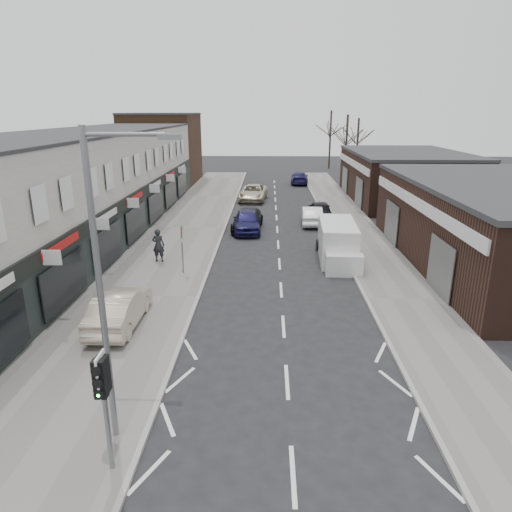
# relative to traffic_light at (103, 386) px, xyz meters

# --- Properties ---
(ground) EXTENTS (160.00, 160.00, 0.00)m
(ground) POSITION_rel_traffic_light_xyz_m (4.40, 2.02, -2.41)
(ground) COLOR black
(ground) RESTS_ON ground
(pavement_left) EXTENTS (5.50, 64.00, 0.12)m
(pavement_left) POSITION_rel_traffic_light_xyz_m (-2.35, 24.02, -2.35)
(pavement_left) COLOR slate
(pavement_left) RESTS_ON ground
(pavement_right) EXTENTS (3.50, 64.00, 0.12)m
(pavement_right) POSITION_rel_traffic_light_xyz_m (10.15, 24.02, -2.35)
(pavement_right) COLOR slate
(pavement_right) RESTS_ON ground
(shop_terrace_left) EXTENTS (8.00, 41.00, 7.10)m
(shop_terrace_left) POSITION_rel_traffic_light_xyz_m (-9.10, 21.52, 1.14)
(shop_terrace_left) COLOR beige
(shop_terrace_left) RESTS_ON ground
(brick_block_far) EXTENTS (8.00, 10.00, 8.00)m
(brick_block_far) POSITION_rel_traffic_light_xyz_m (-9.10, 47.02, 1.59)
(brick_block_far) COLOR #48311F
(brick_block_far) RESTS_ON ground
(right_unit_near) EXTENTS (10.00, 18.00, 4.50)m
(right_unit_near) POSITION_rel_traffic_light_xyz_m (16.90, 16.02, -0.16)
(right_unit_near) COLOR #321D16
(right_unit_near) RESTS_ON ground
(right_unit_far) EXTENTS (10.00, 16.00, 4.50)m
(right_unit_far) POSITION_rel_traffic_light_xyz_m (16.90, 36.02, -0.16)
(right_unit_far) COLOR #321D16
(right_unit_far) RESTS_ON ground
(tree_far_a) EXTENTS (3.60, 3.60, 8.00)m
(tree_far_a) POSITION_rel_traffic_light_xyz_m (13.40, 50.02, -2.41)
(tree_far_a) COLOR #382D26
(tree_far_a) RESTS_ON ground
(tree_far_b) EXTENTS (3.60, 3.60, 7.50)m
(tree_far_b) POSITION_rel_traffic_light_xyz_m (15.90, 56.02, -2.41)
(tree_far_b) COLOR #382D26
(tree_far_b) RESTS_ON ground
(tree_far_c) EXTENTS (3.60, 3.60, 8.50)m
(tree_far_c) POSITION_rel_traffic_light_xyz_m (12.90, 62.02, -2.41)
(tree_far_c) COLOR #382D26
(tree_far_c) RESTS_ON ground
(traffic_light) EXTENTS (0.28, 0.60, 3.10)m
(traffic_light) POSITION_rel_traffic_light_xyz_m (0.00, 0.00, 0.00)
(traffic_light) COLOR slate
(traffic_light) RESTS_ON pavement_left
(street_lamp) EXTENTS (2.23, 0.22, 8.00)m
(street_lamp) POSITION_rel_traffic_light_xyz_m (-0.13, 1.22, 2.20)
(street_lamp) COLOR slate
(street_lamp) RESTS_ON pavement_left
(warning_sign) EXTENTS (0.12, 0.80, 2.70)m
(warning_sign) POSITION_rel_traffic_light_xyz_m (-0.76, 14.02, -0.21)
(warning_sign) COLOR slate
(warning_sign) RESTS_ON pavement_left
(white_van) EXTENTS (2.25, 5.78, 2.22)m
(white_van) POSITION_rel_traffic_light_xyz_m (7.80, 16.84, -1.37)
(white_van) COLOR silver
(white_van) RESTS_ON ground
(sedan_on_pavement) EXTENTS (1.59, 4.47, 1.47)m
(sedan_on_pavement) POSITION_rel_traffic_light_xyz_m (-2.20, 7.71, -1.56)
(sedan_on_pavement) COLOR #BAA995
(sedan_on_pavement) RESTS_ON pavement_left
(pedestrian) EXTENTS (0.74, 0.52, 1.93)m
(pedestrian) POSITION_rel_traffic_light_xyz_m (-2.54, 15.93, -1.33)
(pedestrian) COLOR black
(pedestrian) RESTS_ON pavement_left
(parked_car_left_a) EXTENTS (2.08, 4.74, 1.59)m
(parked_car_left_a) POSITION_rel_traffic_light_xyz_m (2.20, 23.31, -1.62)
(parked_car_left_a) COLOR #181646
(parked_car_left_a) RESTS_ON ground
(parked_car_left_b) EXTENTS (2.37, 5.12, 1.45)m
(parked_car_left_b) POSITION_rel_traffic_light_xyz_m (2.20, 24.03, -1.69)
(parked_car_left_b) COLOR black
(parked_car_left_b) RESTS_ON ground
(parked_car_left_c) EXTENTS (2.97, 5.60, 1.50)m
(parked_car_left_c) POSITION_rel_traffic_light_xyz_m (2.20, 35.62, -1.66)
(parked_car_left_c) COLOR beige
(parked_car_left_c) RESTS_ON ground
(parked_car_right_a) EXTENTS (1.68, 4.32, 1.40)m
(parked_car_right_a) POSITION_rel_traffic_light_xyz_m (7.10, 25.72, -1.71)
(parked_car_right_a) COLOR white
(parked_car_right_a) RESTS_ON ground
(parked_car_right_b) EXTENTS (1.78, 4.40, 1.50)m
(parked_car_right_b) POSITION_rel_traffic_light_xyz_m (7.90, 27.62, -1.67)
(parked_car_right_b) COLOR black
(parked_car_right_b) RESTS_ON ground
(parked_car_right_c) EXTENTS (2.31, 5.05, 1.43)m
(parked_car_right_c) POSITION_rel_traffic_light_xyz_m (7.43, 46.41, -1.70)
(parked_car_right_c) COLOR #191646
(parked_car_right_c) RESTS_ON ground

